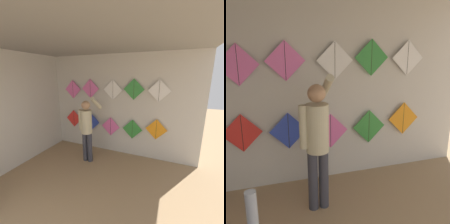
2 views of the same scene
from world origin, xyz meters
The scene contains 12 objects.
back_panel centered at (0.00, 4.18, 1.40)m, with size 4.62×0.06×2.80m, color beige.
shopkeeper centered at (-0.40, 3.40, 0.98)m, with size 0.44×0.61×1.74m.
kite_0 centered at (-1.31, 4.09, 0.89)m, with size 0.55×0.01×0.55m.
kite_1 centered at (-0.68, 4.09, 0.86)m, with size 0.55×0.01×0.55m.
kite_2 centered at (-0.04, 4.09, 0.79)m, with size 0.55×0.01×0.55m.
kite_3 centered at (0.61, 4.09, 0.80)m, with size 0.55×0.01×0.55m.
kite_4 centered at (1.25, 4.09, 0.88)m, with size 0.55×0.01×0.55m.
kite_5 centered at (-1.28, 4.09, 1.83)m, with size 0.55×0.01×0.55m.
kite_6 centered at (-0.67, 4.09, 1.87)m, with size 0.55×0.01×0.55m.
kite_7 centered at (0.04, 4.09, 1.86)m, with size 0.55×0.01×0.55m.
kite_8 centered at (0.62, 4.09, 1.89)m, with size 0.55×0.01×0.55m.
kite_9 centered at (1.25, 4.09, 1.88)m, with size 0.55×0.01×0.55m.
Camera 2 is at (-1.05, 0.58, 2.06)m, focal length 40.00 mm.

